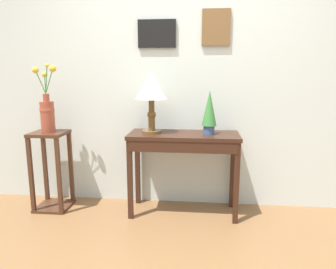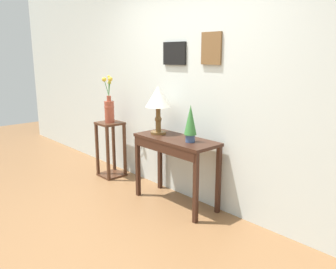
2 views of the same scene
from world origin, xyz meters
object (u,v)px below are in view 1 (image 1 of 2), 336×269
at_px(console_table, 184,147).
at_px(pedestal_stand_left, 52,171).
at_px(potted_plant_on_console, 209,111).
at_px(table_lamp, 151,89).
at_px(flower_vase_tall, 47,111).

bearing_deg(console_table, pedestal_stand_left, -179.88).
bearing_deg(potted_plant_on_console, console_table, -176.83).
height_order(console_table, table_lamp, table_lamp).
bearing_deg(potted_plant_on_console, flower_vase_tall, -179.38).
height_order(potted_plant_on_console, flower_vase_tall, flower_vase_tall).
bearing_deg(console_table, potted_plant_on_console, 3.17).
relative_size(pedestal_stand_left, flower_vase_tall, 1.21).
distance_m(table_lamp, pedestal_stand_left, 1.28).
relative_size(console_table, potted_plant_on_console, 2.56).
bearing_deg(pedestal_stand_left, console_table, 0.12).
bearing_deg(pedestal_stand_left, flower_vase_tall, -47.17).
bearing_deg(potted_plant_on_console, table_lamp, 178.93).
relative_size(table_lamp, flower_vase_tall, 0.87).
distance_m(console_table, potted_plant_on_console, 0.41).
bearing_deg(pedestal_stand_left, potted_plant_on_console, 0.58).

